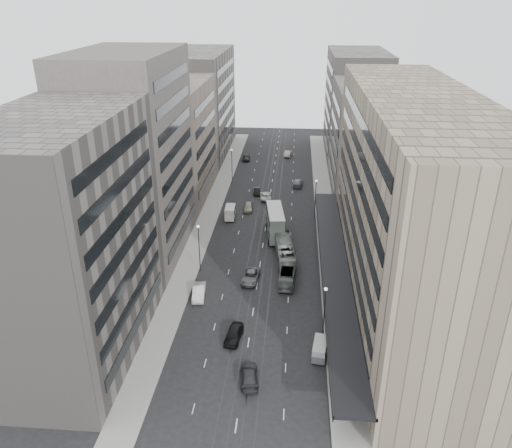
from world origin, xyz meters
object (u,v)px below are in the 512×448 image
(bus_near, at_px, (288,271))
(pedestrian, at_px, (351,343))
(bus_far, at_px, (285,251))
(vw_microbus, at_px, (320,349))
(double_decker, at_px, (275,222))
(sedan_2, at_px, (251,276))
(panel_van, at_px, (230,212))
(sedan_0, at_px, (234,334))
(sedan_1, at_px, (199,292))

(bus_near, bearing_deg, pedestrian, 119.51)
(bus_far, bearing_deg, vw_microbus, 95.05)
(bus_near, distance_m, bus_far, 6.27)
(bus_far, distance_m, double_decker, 9.38)
(bus_far, distance_m, sedan_2, 9.03)
(panel_van, xyz_separation_m, pedestrian, (20.70, -39.62, -0.40))
(panel_van, height_order, pedestrian, panel_van)
(vw_microbus, bearing_deg, sedan_2, 128.27)
(double_decker, bearing_deg, bus_far, -84.31)
(vw_microbus, height_order, sedan_0, vw_microbus)
(double_decker, bearing_deg, pedestrian, -78.05)
(double_decker, bearing_deg, sedan_0, -104.54)
(sedan_0, bearing_deg, vw_microbus, -5.90)
(bus_near, height_order, panel_van, bus_near)
(vw_microbus, relative_size, sedan_0, 0.85)
(sedan_1, bearing_deg, sedan_0, -62.45)
(bus_near, bearing_deg, sedan_0, 70.19)
(vw_microbus, bearing_deg, double_decker, 109.75)
(bus_far, relative_size, pedestrian, 6.42)
(sedan_2, bearing_deg, bus_near, 14.95)
(bus_near, height_order, double_decker, double_decker)
(bus_near, relative_size, vw_microbus, 2.38)
(sedan_2, relative_size, pedestrian, 2.94)
(sedan_0, bearing_deg, bus_near, 74.07)
(sedan_1, bearing_deg, pedestrian, -32.18)
(vw_microbus, height_order, sedan_1, vw_microbus)
(sedan_0, distance_m, sedan_2, 15.08)
(bus_far, height_order, sedan_0, bus_far)
(bus_near, relative_size, pedestrian, 5.33)
(double_decker, relative_size, panel_van, 2.35)
(panel_van, xyz_separation_m, sedan_1, (-1.07, -28.95, -0.63))
(sedan_1, bearing_deg, panel_van, 81.79)
(sedan_2, bearing_deg, double_decker, 83.66)
(bus_near, xyz_separation_m, sedan_2, (-5.89, -1.07, -0.61))
(sedan_2, bearing_deg, sedan_0, -88.70)
(vw_microbus, height_order, panel_van, panel_van)
(double_decker, bearing_deg, sedan_2, -108.17)
(panel_van, distance_m, sedan_2, 24.50)
(sedan_1, bearing_deg, vw_microbus, -40.88)
(bus_near, height_order, sedan_1, bus_near)
(bus_far, distance_m, sedan_0, 23.19)
(double_decker, xyz_separation_m, pedestrian, (11.23, -32.31, -1.84))
(bus_near, distance_m, vw_microbus, 19.18)
(panel_van, height_order, sedan_1, panel_van)
(sedan_0, relative_size, pedestrian, 2.65)
(sedan_1, xyz_separation_m, pedestrian, (21.78, -10.67, 0.23))
(bus_far, height_order, vw_microbus, bus_far)
(bus_far, distance_m, panel_van, 20.03)
(vw_microbus, relative_size, sedan_2, 0.76)
(sedan_2, bearing_deg, pedestrian, -43.30)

